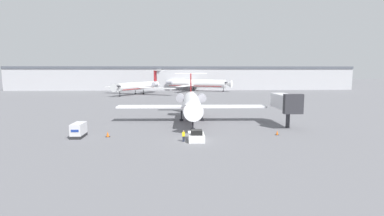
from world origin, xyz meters
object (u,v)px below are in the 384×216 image
object	(u,v)px
airplane_main	(192,103)
traffic_cone_left	(108,134)
airplane_parked_far_right	(194,83)
luggage_cart	(79,130)
worker_near_tug	(184,136)
traffic_cone_right	(277,133)
jet_bridge	(285,102)
pushback_tug	(196,136)
airplane_parked_far_left	(138,86)

from	to	relation	value
airplane_main	traffic_cone_left	bearing A→B (deg)	-135.53
traffic_cone_left	airplane_parked_far_right	distance (m)	105.91
luggage_cart	airplane_main	bearing A→B (deg)	36.65
luggage_cart	worker_near_tug	size ratio (longest dim) A/B	2.15
traffic_cone_right	jet_bridge	distance (m)	9.36
airplane_main	pushback_tug	size ratio (longest dim) A/B	7.64
pushback_tug	traffic_cone_right	size ratio (longest dim) A/B	5.32
jet_bridge	traffic_cone_left	bearing A→B (deg)	-166.14
pushback_tug	luggage_cart	world-z (taller)	luggage_cart
traffic_cone_left	airplane_parked_far_left	size ratio (longest dim) A/B	0.03
jet_bridge	luggage_cart	bearing A→B (deg)	-167.80
worker_near_tug	airplane_parked_far_right	bearing A→B (deg)	86.06
worker_near_tug	traffic_cone_left	size ratio (longest dim) A/B	2.03
worker_near_tug	airplane_parked_far_right	xyz separation A→B (m)	(7.43, 107.88, 2.90)
traffic_cone_left	traffic_cone_right	bearing A→B (deg)	0.12
luggage_cart	airplane_parked_far_left	size ratio (longest dim) A/B	0.11
worker_near_tug	airplane_parked_far_right	distance (m)	108.18
traffic_cone_left	worker_near_tug	bearing A→B (deg)	-17.90
jet_bridge	airplane_main	bearing A→B (deg)	160.79
luggage_cart	traffic_cone_right	size ratio (longest dim) A/B	4.82
jet_bridge	pushback_tug	bearing A→B (deg)	-147.88
luggage_cart	traffic_cone_left	bearing A→B (deg)	0.19
luggage_cart	traffic_cone_left	distance (m)	4.43
pushback_tug	worker_near_tug	world-z (taller)	pushback_tug
airplane_main	worker_near_tug	distance (m)	17.49
pushback_tug	airplane_parked_far_right	xyz separation A→B (m)	(5.58, 107.28, 3.12)
airplane_parked_far_left	jet_bridge	world-z (taller)	airplane_parked_far_left
pushback_tug	luggage_cart	distance (m)	18.13
airplane_parked_far_right	jet_bridge	bearing A→B (deg)	-83.26
pushback_tug	traffic_cone_right	world-z (taller)	pushback_tug
pushback_tug	airplane_parked_far_left	bearing A→B (deg)	102.71
pushback_tug	traffic_cone_left	bearing A→B (deg)	166.85
luggage_cart	traffic_cone_left	world-z (taller)	luggage_cart
pushback_tug	traffic_cone_left	xyz separation A→B (m)	(-13.48, 3.15, -0.25)
traffic_cone_right	airplane_parked_far_right	distance (m)	104.40
traffic_cone_right	airplane_parked_far_right	size ratio (longest dim) A/B	0.02
traffic_cone_right	worker_near_tug	bearing A→B (deg)	-165.71
traffic_cone_right	traffic_cone_left	bearing A→B (deg)	-179.88
airplane_main	luggage_cart	xyz separation A→B (m)	(-18.01, -13.40, -2.62)
airplane_main	airplane_parked_far_right	bearing A→B (deg)	86.58
airplane_parked_far_left	jet_bridge	xyz separation A→B (m)	(36.40, -75.40, 0.83)
worker_near_tug	airplane_main	bearing A→B (deg)	83.29
airplane_parked_far_left	worker_near_tug	bearing A→B (deg)	-78.55
airplane_parked_far_left	jet_bridge	size ratio (longest dim) A/B	3.45
airplane_main	traffic_cone_left	size ratio (longest dim) A/B	36.91
traffic_cone_right	airplane_parked_far_left	distance (m)	89.07
luggage_cart	airplane_parked_far_right	world-z (taller)	airplane_parked_far_right
traffic_cone_right	airplane_parked_far_right	world-z (taller)	airplane_parked_far_right
worker_near_tug	airplane_parked_far_left	bearing A→B (deg)	101.45
worker_near_tug	jet_bridge	xyz separation A→B (m)	(18.85, 11.27, 3.59)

